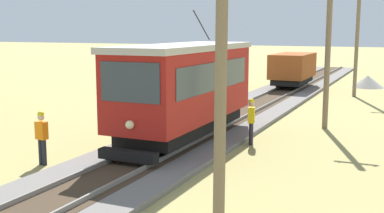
{
  "coord_description": "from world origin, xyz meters",
  "views": [
    {
      "loc": [
        7.9,
        3.82,
        4.4
      ],
      "look_at": [
        0.05,
        21.25,
        1.36
      ],
      "focal_mm": 45.91,
      "sensor_mm": 36.0,
      "label": 1
    }
  ],
  "objects": [
    {
      "name": "utility_pole_near_tram",
      "position": [
        4.49,
        12.78,
        4.18
      ],
      "size": [
        1.4,
        0.4,
        8.17
      ],
      "color": "#7A664C",
      "rests_on": "ground"
    },
    {
      "name": "track_worker",
      "position": [
        -2.91,
        15.97,
        0.98
      ],
      "size": [
        0.41,
        0.29,
        1.78
      ],
      "rotation": [
        0.0,
        0.0,
        -1.72
      ],
      "color": "black",
      "rests_on": "ground"
    },
    {
      "name": "freight_car",
      "position": [
        0.0,
        39.08,
        1.56
      ],
      "size": [
        2.4,
        5.2,
        2.31
      ],
      "color": "#93471E",
      "rests_on": "rail_right"
    },
    {
      "name": "utility_pole_far",
      "position": [
        4.49,
        37.44,
        4.19
      ],
      "size": [
        1.4,
        0.47,
        8.18
      ],
      "color": "#7A664C",
      "rests_on": "ground"
    },
    {
      "name": "gravel_pile",
      "position": [
        4.85,
        42.95,
        0.46
      ],
      "size": [
        2.49,
        2.49,
        0.92
      ],
      "primitive_type": "cone",
      "color": "#9E998E",
      "rests_on": "ground"
    },
    {
      "name": "second_worker",
      "position": [
        2.42,
        21.49,
        0.98
      ],
      "size": [
        0.31,
        0.42,
        1.78
      ],
      "rotation": [
        0.0,
        0.0,
        -2.93
      ],
      "color": "black",
      "rests_on": "ground"
    },
    {
      "name": "red_tram",
      "position": [
        0.0,
        20.68,
        2.19
      ],
      "size": [
        2.6,
        8.54,
        4.79
      ],
      "color": "maroon",
      "rests_on": "rail_right"
    },
    {
      "name": "utility_pole_mid",
      "position": [
        4.49,
        25.76,
        3.63
      ],
      "size": [
        1.4,
        0.26,
        7.06
      ],
      "color": "#7A664C",
      "rests_on": "ground"
    }
  ]
}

